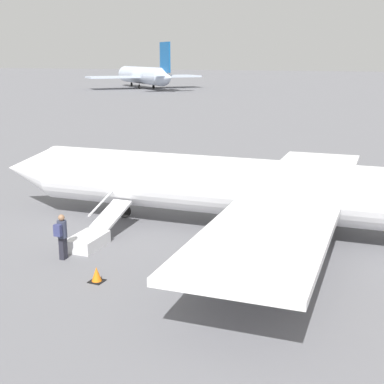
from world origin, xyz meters
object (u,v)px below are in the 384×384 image
object	(u,v)px
boarding_stairs	(93,236)
airplane_main	(290,191)
airplane_taxiing_distant	(144,75)
passenger	(62,234)

from	to	relation	value
boarding_stairs	airplane_main	bearing A→B (deg)	-62.32
airplane_taxiing_distant	passenger	distance (m)	117.26
airplane_main	airplane_taxiing_distant	distance (m)	115.43
airplane_main	boarding_stairs	world-z (taller)	airplane_main
airplane_taxiing_distant	airplane_main	bearing A→B (deg)	164.40
passenger	airplane_taxiing_distant	bearing A→B (deg)	23.76
airplane_main	passenger	size ratio (longest dim) A/B	15.72
airplane_main	airplane_taxiing_distant	world-z (taller)	airplane_taxiing_distant
airplane_main	boarding_stairs	bearing A→B (deg)	27.68
boarding_stairs	passenger	size ratio (longest dim) A/B	2.35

